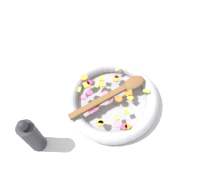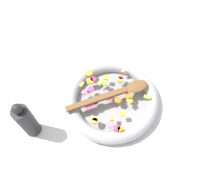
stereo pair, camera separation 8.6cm
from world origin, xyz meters
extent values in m
plane|color=silver|center=(0.00, 0.00, 0.00)|extent=(4.00, 4.00, 0.00)
cylinder|color=gray|center=(0.00, 0.00, 0.01)|extent=(0.33, 0.33, 0.01)
torus|color=#9E9EA5|center=(0.00, 0.00, 0.03)|extent=(0.38, 0.38, 0.05)
cylinder|color=orange|center=(0.04, 0.14, 0.05)|extent=(0.03, 0.03, 0.01)
cylinder|color=orange|center=(-0.01, 0.03, 0.05)|extent=(0.04, 0.04, 0.01)
cylinder|color=orange|center=(-0.06, 0.03, 0.05)|extent=(0.03, 0.03, 0.01)
cylinder|color=orange|center=(-0.06, -0.05, 0.05)|extent=(0.03, 0.03, 0.01)
cylinder|color=orange|center=(0.07, -0.01, 0.05)|extent=(0.04, 0.04, 0.01)
cylinder|color=orange|center=(0.07, -0.01, 0.05)|extent=(0.04, 0.04, 0.01)
cylinder|color=orange|center=(0.11, 0.07, 0.05)|extent=(0.03, 0.03, 0.01)
cylinder|color=orange|center=(0.04, -0.14, 0.05)|extent=(0.04, 0.04, 0.01)
cube|color=#93CE3F|center=(-0.12, 0.07, 0.05)|extent=(0.03, 0.03, 0.01)
cube|color=#B5DB4F|center=(0.10, 0.06, 0.05)|extent=(0.03, 0.03, 0.01)
cube|color=#AACB5D|center=(-0.10, -0.09, 0.05)|extent=(0.02, 0.01, 0.01)
cube|color=#BAD04B|center=(0.09, -0.10, 0.05)|extent=(0.02, 0.02, 0.01)
cube|color=#9CC752|center=(0.01, -0.08, 0.05)|extent=(0.03, 0.03, 0.01)
cube|color=#93B23A|center=(0.04, 0.09, 0.05)|extent=(0.02, 0.02, 0.01)
cylinder|color=#CE4E70|center=(-0.07, -0.06, 0.05)|extent=(0.03, 0.03, 0.01)
cylinder|color=pink|center=(0.01, 0.01, 0.05)|extent=(0.03, 0.03, 0.01)
cylinder|color=pink|center=(0.09, -0.06, 0.05)|extent=(0.03, 0.03, 0.01)
cylinder|color=#D34C80|center=(0.10, 0.01, 0.05)|extent=(0.03, 0.03, 0.01)
cylinder|color=#DA6797|center=(0.08, 0.00, 0.05)|extent=(0.03, 0.03, 0.01)
cylinder|color=pink|center=(0.06, 0.11, 0.05)|extent=(0.03, 0.03, 0.01)
cylinder|color=#DA326C|center=(0.03, -0.11, 0.05)|extent=(0.03, 0.03, 0.01)
cylinder|color=#D3437D|center=(0.06, -0.07, 0.05)|extent=(0.03, 0.03, 0.01)
cylinder|color=#CB3E5D|center=(0.05, 0.13, 0.05)|extent=(0.03, 0.03, 0.01)
cylinder|color=pink|center=(0.01, -0.02, 0.05)|extent=(0.03, 0.03, 0.01)
cube|color=yellow|center=(0.00, -0.06, 0.05)|extent=(0.02, 0.02, 0.01)
cube|color=yellow|center=(0.05, -0.10, 0.05)|extent=(0.03, 0.03, 0.01)
cube|color=gold|center=(-0.02, -0.09, 0.05)|extent=(0.03, 0.03, 0.01)
cube|color=yellow|center=(-0.05, 0.05, 0.05)|extent=(0.02, 0.02, 0.01)
cube|color=yellow|center=(0.00, 0.09, 0.05)|extent=(0.02, 0.02, 0.01)
cube|color=brown|center=(0.06, -0.01, 0.06)|extent=(0.25, 0.05, 0.01)
ellipsoid|color=brown|center=(-0.11, 0.01, 0.06)|extent=(0.09, 0.06, 0.01)
cylinder|color=#232328|center=(0.33, -0.03, 0.08)|extent=(0.06, 0.06, 0.16)
sphere|color=#232328|center=(0.33, -0.03, 0.18)|extent=(0.03, 0.03, 0.03)
camera|label=1|loc=(0.27, 0.35, 0.80)|focal=35.00mm
camera|label=2|loc=(0.20, 0.39, 0.80)|focal=35.00mm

